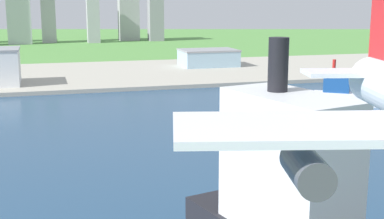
# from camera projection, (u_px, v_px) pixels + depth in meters

# --- Properties ---
(ground_plane) EXTENTS (2400.00, 2400.00, 0.00)m
(ground_plane) POSITION_uv_depth(u_px,v_px,m) (133.00, 146.00, 194.58)
(ground_plane) COLOR #549143
(water_bay) EXTENTS (840.00, 360.00, 0.15)m
(water_bay) POSITION_uv_depth(u_px,v_px,m) (172.00, 206.00, 138.03)
(water_bay) COLOR navy
(water_bay) RESTS_ON ground
(industrial_pier) EXTENTS (840.00, 140.00, 2.50)m
(industrial_pier) POSITION_uv_depth(u_px,v_px,m) (88.00, 75.00, 373.36)
(industrial_pier) COLOR #ACA799
(industrial_pier) RESTS_ON ground
(ferry_boat) EXTENTS (33.26, 26.81, 22.91)m
(ferry_boat) POSITION_uv_depth(u_px,v_px,m) (344.00, 92.00, 271.55)
(ferry_boat) COLOR white
(ferry_boat) RESTS_ON water_bay
(warehouse_annex) EXTENTS (43.14, 31.25, 12.94)m
(warehouse_annex) POSITION_uv_depth(u_px,v_px,m) (208.00, 58.00, 413.15)
(warehouse_annex) COLOR #99BCD1
(warehouse_annex) RESTS_ON industrial_pier
(distant_skyline) EXTENTS (300.32, 59.92, 131.30)m
(distant_skyline) POSITION_uv_depth(u_px,v_px,m) (26.00, 3.00, 656.71)
(distant_skyline) COLOR #B7BDBA
(distant_skyline) RESTS_ON ground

